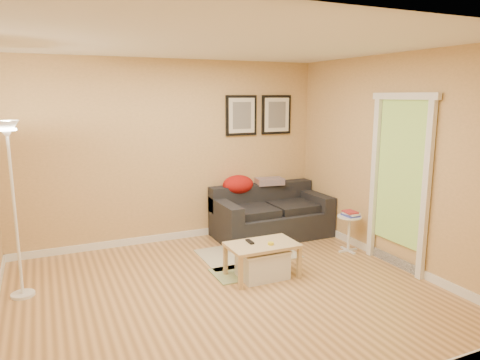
{
  "coord_description": "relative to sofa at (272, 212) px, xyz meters",
  "views": [
    {
      "loc": [
        -1.7,
        -4.13,
        2.1
      ],
      "look_at": [
        0.55,
        0.85,
        1.05
      ],
      "focal_mm": 33.1,
      "sensor_mm": 36.0,
      "label": 1
    }
  ],
  "objects": [
    {
      "name": "floor",
      "position": [
        -1.38,
        -1.53,
        -0.38
      ],
      "size": [
        4.5,
        4.5,
        0.0
      ],
      "primitive_type": "plane",
      "color": "tan",
      "rests_on": "ground"
    },
    {
      "name": "book_stack",
      "position": [
        0.65,
        -1.02,
        0.16
      ],
      "size": [
        0.21,
        0.25,
        0.07
      ],
      "primitive_type": null,
      "rotation": [
        0.0,
        0.0,
        0.22
      ],
      "color": "#3540A0",
      "rests_on": "side_table"
    },
    {
      "name": "plaid_throw",
      "position": [
        0.12,
        0.31,
        0.41
      ],
      "size": [
        0.45,
        0.32,
        0.1
      ],
      "primitive_type": null,
      "rotation": [
        0.0,
        0.0,
        -0.14
      ],
      "color": "tan",
      "rests_on": "sofa"
    },
    {
      "name": "red_throw",
      "position": [
        -0.41,
        0.32,
        0.4
      ],
      "size": [
        0.48,
        0.36,
        0.28
      ],
      "primitive_type": null,
      "color": "red",
      "rests_on": "sofa"
    },
    {
      "name": "wall_back",
      "position": [
        -1.38,
        0.47,
        0.92
      ],
      "size": [
        4.5,
        0.0,
        4.5
      ],
      "primitive_type": "plane",
      "rotation": [
        1.57,
        0.0,
        0.0
      ],
      "color": "tan",
      "rests_on": "ground"
    },
    {
      "name": "storage_bin",
      "position": [
        -0.83,
        -1.32,
        -0.2
      ],
      "size": [
        0.56,
        0.41,
        0.35
      ],
      "primitive_type": null,
      "color": "white",
      "rests_on": "ground"
    },
    {
      "name": "doorway",
      "position": [
        0.82,
        -1.68,
        0.65
      ],
      "size": [
        0.12,
        1.01,
        2.13
      ],
      "primitive_type": null,
      "color": "white",
      "rests_on": "ground"
    },
    {
      "name": "wall_front",
      "position": [
        -1.38,
        -3.53,
        0.92
      ],
      "size": [
        4.5,
        0.0,
        4.5
      ],
      "primitive_type": "plane",
      "rotation": [
        -1.57,
        0.0,
        0.0
      ],
      "color": "tan",
      "rests_on": "ground"
    },
    {
      "name": "area_rug",
      "position": [
        -0.66,
        -0.56,
        -0.37
      ],
      "size": [
        1.25,
        0.85,
        0.01
      ],
      "primitive_type": "cube",
      "color": "beige",
      "rests_on": "ground"
    },
    {
      "name": "sofa",
      "position": [
        0.0,
        0.0,
        0.0
      ],
      "size": [
        1.7,
        0.9,
        0.75
      ],
      "primitive_type": null,
      "color": "black",
      "rests_on": "ground"
    },
    {
      "name": "side_table",
      "position": [
        0.64,
        -1.02,
        -0.13
      ],
      "size": [
        0.33,
        0.33,
        0.5
      ],
      "primitive_type": null,
      "color": "white",
      "rests_on": "ground"
    },
    {
      "name": "framed_print_left",
      "position": [
        -0.3,
        0.45,
        1.43
      ],
      "size": [
        0.5,
        0.04,
        0.6
      ],
      "primitive_type": null,
      "color": "black",
      "rests_on": "wall_back"
    },
    {
      "name": "ceiling",
      "position": [
        -1.38,
        -1.53,
        2.23
      ],
      "size": [
        4.5,
        4.5,
        0.0
      ],
      "primitive_type": "plane",
      "rotation": [
        3.14,
        0.0,
        0.0
      ],
      "color": "white",
      "rests_on": "wall_back"
    },
    {
      "name": "coffee_table",
      "position": [
        -0.83,
        -1.3,
        -0.17
      ],
      "size": [
        0.85,
        0.57,
        0.41
      ],
      "primitive_type": null,
      "rotation": [
        0.0,
        0.0,
        -0.09
      ],
      "color": "tan",
      "rests_on": "ground"
    },
    {
      "name": "floor_lamp",
      "position": [
        -3.38,
        -0.71,
        0.51
      ],
      "size": [
        0.24,
        0.24,
        1.87
      ],
      "primitive_type": null,
      "color": "white",
      "rests_on": "ground"
    },
    {
      "name": "green_runner",
      "position": [
        -0.99,
        -1.1,
        -0.37
      ],
      "size": [
        0.7,
        0.5,
        0.01
      ],
      "primitive_type": "cube",
      "color": "#668C4C",
      "rests_on": "ground"
    },
    {
      "name": "tape_roll",
      "position": [
        -0.76,
        -1.38,
        0.05
      ],
      "size": [
        0.07,
        0.07,
        0.03
      ],
      "primitive_type": "cylinder",
      "color": "yellow",
      "rests_on": "coffee_table"
    },
    {
      "name": "baseboard_back",
      "position": [
        -1.38,
        0.46,
        -0.33
      ],
      "size": [
        4.5,
        0.02,
        0.1
      ],
      "primitive_type": "cube",
      "color": "white",
      "rests_on": "ground"
    },
    {
      "name": "remote_control",
      "position": [
        -0.94,
        -1.2,
        0.04
      ],
      "size": [
        0.06,
        0.16,
        0.02
      ],
      "primitive_type": "cube",
      "rotation": [
        0.0,
        0.0,
        -0.05
      ],
      "color": "black",
      "rests_on": "coffee_table"
    },
    {
      "name": "framed_print_right",
      "position": [
        0.3,
        0.45,
        1.43
      ],
      "size": [
        0.5,
        0.04,
        0.6
      ],
      "primitive_type": null,
      "color": "black",
      "rests_on": "wall_back"
    },
    {
      "name": "baseboard_right",
      "position": [
        0.86,
        -1.53,
        -0.33
      ],
      "size": [
        0.02,
        4.0,
        0.1
      ],
      "primitive_type": "cube",
      "color": "white",
      "rests_on": "ground"
    },
    {
      "name": "wall_right",
      "position": [
        0.87,
        -1.53,
        0.92
      ],
      "size": [
        0.0,
        4.0,
        4.0
      ],
      "primitive_type": "plane",
      "rotation": [
        1.57,
        0.0,
        -1.57
      ],
      "color": "tan",
      "rests_on": "ground"
    }
  ]
}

